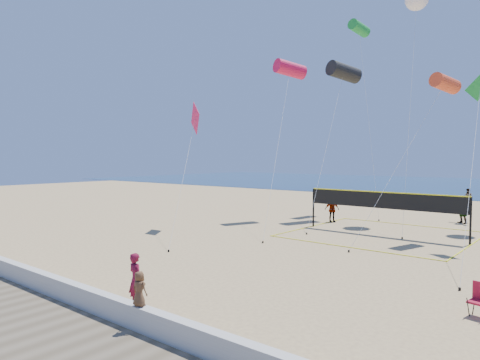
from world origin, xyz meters
The scene contains 14 objects.
ground centered at (0.00, 0.00, 0.00)m, with size 120.00×120.00×0.00m, color tan.
seawall centered at (0.00, -3.00, 0.30)m, with size 32.00×0.30×0.60m, color silver.
woman centered at (-1.97, -2.01, 0.76)m, with size 0.56×0.37×1.53m, color maroon.
toddler centered at (-0.52, -3.01, 1.03)m, with size 0.42×0.27×0.86m, color brown.
far_person_0 centered at (-4.90, 15.91, 0.83)m, with size 0.97×0.40×1.66m, color gray.
far_person_1 centered at (1.87, 20.71, 0.88)m, with size 1.64×0.52×1.77m, color gray.
far_person_3 centered at (0.14, 31.59, 0.77)m, with size 0.75×0.58×1.54m, color gray.
volleyball_net centered at (-0.67, 13.52, 1.62)m, with size 9.05×8.90×2.36m.
kite_0 centered at (-8.29, 16.09, 10.34)m, with size 4.86×9.92×10.99m.
kite_1 centered at (-5.50, 18.68, 10.19)m, with size 2.57×9.17×10.91m.
kite_2 centered at (2.12, 14.40, 8.00)m, with size 3.02×7.19×8.51m.
kite_3 centered at (-10.28, 8.71, 6.30)m, with size 4.81×6.23×7.53m.
kite_4 centered at (4.01, 12.60, 6.92)m, with size 1.65×8.11×8.21m.
kite_8 centered at (-6.19, 22.77, 14.28)m, with size 4.12×5.56×14.86m.
Camera 1 is at (7.79, -9.44, 4.21)m, focal length 32.00 mm.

